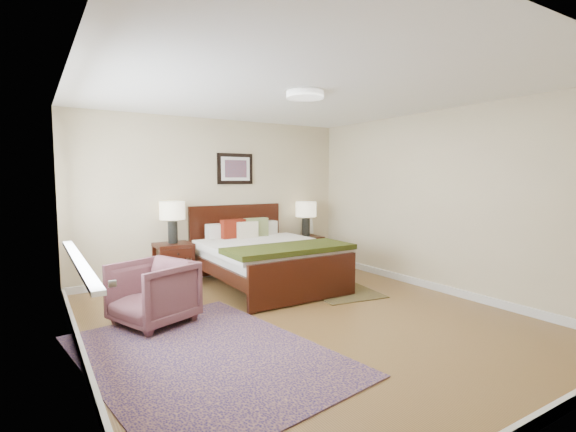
{
  "coord_description": "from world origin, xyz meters",
  "views": [
    {
      "loc": [
        -2.57,
        -3.76,
        1.57
      ],
      "look_at": [
        0.46,
        1.09,
        1.05
      ],
      "focal_mm": 26.0,
      "sensor_mm": 36.0,
      "label": 1
    }
  ],
  "objects_px": {
    "lamp_left": "(172,214)",
    "armchair": "(153,293)",
    "bed": "(265,251)",
    "lamp_right": "(306,212)",
    "nightstand_left": "(174,252)",
    "nightstand_right": "(306,248)",
    "rug_persian": "(205,355)"
  },
  "relations": [
    {
      "from": "nightstand_left",
      "to": "lamp_right",
      "type": "relative_size",
      "value": 1.01
    },
    {
      "from": "lamp_right",
      "to": "nightstand_right",
      "type": "bearing_deg",
      "value": -90.0
    },
    {
      "from": "nightstand_left",
      "to": "lamp_right",
      "type": "distance_m",
      "value": 2.42
    },
    {
      "from": "bed",
      "to": "armchair",
      "type": "xyz_separation_m",
      "value": [
        -1.79,
        -0.76,
        -0.17
      ]
    },
    {
      "from": "bed",
      "to": "armchair",
      "type": "bearing_deg",
      "value": -157.1
    },
    {
      "from": "rug_persian",
      "to": "armchair",
      "type": "bearing_deg",
      "value": 91.09
    },
    {
      "from": "nightstand_left",
      "to": "bed",
      "type": "bearing_deg",
      "value": -34.8
    },
    {
      "from": "lamp_right",
      "to": "rug_persian",
      "type": "bearing_deg",
      "value": -137.76
    },
    {
      "from": "lamp_right",
      "to": "armchair",
      "type": "xyz_separation_m",
      "value": [
        -3.05,
        -1.55,
        -0.63
      ]
    },
    {
      "from": "lamp_left",
      "to": "rug_persian",
      "type": "bearing_deg",
      "value": -101.05
    },
    {
      "from": "lamp_left",
      "to": "armchair",
      "type": "relative_size",
      "value": 0.81
    },
    {
      "from": "armchair",
      "to": "nightstand_right",
      "type": "bearing_deg",
      "value": 94.62
    },
    {
      "from": "lamp_right",
      "to": "nightstand_left",
      "type": "bearing_deg",
      "value": -179.49
    },
    {
      "from": "lamp_right",
      "to": "rug_persian",
      "type": "relative_size",
      "value": 0.23
    },
    {
      "from": "rug_persian",
      "to": "bed",
      "type": "bearing_deg",
      "value": 40.24
    },
    {
      "from": "lamp_left",
      "to": "rug_persian",
      "type": "distance_m",
      "value": 2.86
    },
    {
      "from": "bed",
      "to": "rug_persian",
      "type": "bearing_deg",
      "value": -131.53
    },
    {
      "from": "lamp_left",
      "to": "lamp_right",
      "type": "xyz_separation_m",
      "value": [
        2.37,
        0.0,
        -0.08
      ]
    },
    {
      "from": "bed",
      "to": "nightstand_right",
      "type": "xyz_separation_m",
      "value": [
        1.26,
        0.78,
        -0.18
      ]
    },
    {
      "from": "bed",
      "to": "rug_persian",
      "type": "distance_m",
      "value": 2.49
    },
    {
      "from": "nightstand_right",
      "to": "rug_persian",
      "type": "height_order",
      "value": "nightstand_right"
    },
    {
      "from": "bed",
      "to": "nightstand_right",
      "type": "bearing_deg",
      "value": 31.57
    },
    {
      "from": "nightstand_left",
      "to": "lamp_right",
      "type": "bearing_deg",
      "value": 0.51
    },
    {
      "from": "nightstand_right",
      "to": "armchair",
      "type": "height_order",
      "value": "armchair"
    },
    {
      "from": "lamp_right",
      "to": "bed",
      "type": "bearing_deg",
      "value": -147.98
    },
    {
      "from": "nightstand_right",
      "to": "armchair",
      "type": "bearing_deg",
      "value": -153.35
    },
    {
      "from": "bed",
      "to": "lamp_right",
      "type": "relative_size",
      "value": 3.39
    },
    {
      "from": "bed",
      "to": "lamp_left",
      "type": "height_order",
      "value": "lamp_left"
    },
    {
      "from": "rug_persian",
      "to": "lamp_right",
      "type": "bearing_deg",
      "value": 34.02
    },
    {
      "from": "nightstand_left",
      "to": "rug_persian",
      "type": "xyz_separation_m",
      "value": [
        -0.51,
        -2.59,
        -0.49
      ]
    },
    {
      "from": "nightstand_left",
      "to": "armchair",
      "type": "xyz_separation_m",
      "value": [
        -0.69,
        -1.52,
        -0.15
      ]
    },
    {
      "from": "bed",
      "to": "nightstand_left",
      "type": "xyz_separation_m",
      "value": [
        -1.1,
        0.77,
        -0.02
      ]
    }
  ]
}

